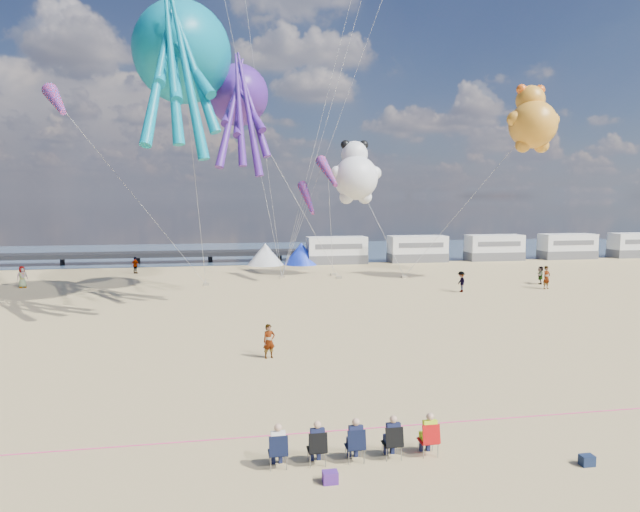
{
  "coord_description": "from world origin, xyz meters",
  "views": [
    {
      "loc": [
        -7.02,
        -22.25,
        7.52
      ],
      "look_at": [
        -1.97,
        6.0,
        4.51
      ],
      "focal_mm": 32.0,
      "sensor_mm": 36.0,
      "label": 1
    }
  ],
  "objects_px": {
    "motorhome_4": "(637,245)",
    "sandbag_e": "(282,277)",
    "sandbag_b": "(339,277)",
    "kite_octopus_purple": "(238,96)",
    "kite_teddy_orange": "(533,125)",
    "windsock_left": "(56,101)",
    "motorhome_3": "(567,246)",
    "beachgoer_4": "(540,275)",
    "motorhome_1": "(417,249)",
    "kite_panda": "(356,178)",
    "windsock_mid": "(328,172)",
    "standing_person": "(269,341)",
    "beachgoer_3": "(135,265)",
    "sandbag_c": "(404,277)",
    "sandbag_d": "(333,274)",
    "cooler_navy": "(587,460)",
    "beachgoer_5": "(547,277)",
    "spectator_row": "(355,439)",
    "sandbag_a": "(206,284)",
    "tent_blue": "(301,253)",
    "tent_white": "(265,254)",
    "motorhome_2": "(494,247)",
    "beachgoer_0": "(22,277)",
    "windsock_right": "(307,198)",
    "motorhome_0": "(337,250)",
    "cooler_purple": "(330,477)",
    "beachgoer_2": "(461,282)"
  },
  "relations": [
    {
      "from": "motorhome_4",
      "to": "sandbag_e",
      "type": "height_order",
      "value": "motorhome_4"
    },
    {
      "from": "sandbag_b",
      "to": "kite_octopus_purple",
      "type": "height_order",
      "value": "kite_octopus_purple"
    },
    {
      "from": "kite_teddy_orange",
      "to": "windsock_left",
      "type": "relative_size",
      "value": 1.01
    },
    {
      "from": "motorhome_3",
      "to": "sandbag_e",
      "type": "xyz_separation_m",
      "value": [
        -35.85,
        -10.6,
        -1.39
      ]
    },
    {
      "from": "beachgoer_4",
      "to": "motorhome_1",
      "type": "bearing_deg",
      "value": -135.71
    },
    {
      "from": "kite_panda",
      "to": "windsock_mid",
      "type": "height_order",
      "value": "kite_panda"
    },
    {
      "from": "standing_person",
      "to": "beachgoer_4",
      "type": "xyz_separation_m",
      "value": [
        24.95,
        18.42,
        -0.03
      ]
    },
    {
      "from": "beachgoer_3",
      "to": "sandbag_e",
      "type": "xyz_separation_m",
      "value": [
        13.72,
        -5.81,
        -0.7
      ]
    },
    {
      "from": "standing_person",
      "to": "windsock_mid",
      "type": "xyz_separation_m",
      "value": [
        7.17,
        22.68,
        8.76
      ]
    },
    {
      "from": "standing_person",
      "to": "kite_teddy_orange",
      "type": "distance_m",
      "value": 33.62
    },
    {
      "from": "sandbag_c",
      "to": "sandbag_e",
      "type": "distance_m",
      "value": 11.3
    },
    {
      "from": "sandbag_d",
      "to": "windsock_mid",
      "type": "xyz_separation_m",
      "value": [
        -1.27,
        -4.0,
        9.45
      ]
    },
    {
      "from": "kite_teddy_orange",
      "to": "beachgoer_3",
      "type": "bearing_deg",
      "value": 179.66
    },
    {
      "from": "cooler_navy",
      "to": "beachgoer_5",
      "type": "distance_m",
      "value": 32.54
    },
    {
      "from": "sandbag_e",
      "to": "beachgoer_3",
      "type": "bearing_deg",
      "value": 157.03
    },
    {
      "from": "sandbag_c",
      "to": "windsock_mid",
      "type": "height_order",
      "value": "windsock_mid"
    },
    {
      "from": "motorhome_4",
      "to": "beachgoer_3",
      "type": "distance_m",
      "value": 59.26
    },
    {
      "from": "beachgoer_4",
      "to": "kite_octopus_purple",
      "type": "height_order",
      "value": "kite_octopus_purple"
    },
    {
      "from": "spectator_row",
      "to": "sandbag_a",
      "type": "relative_size",
      "value": 12.2
    },
    {
      "from": "beachgoer_5",
      "to": "tent_blue",
      "type": "bearing_deg",
      "value": 112.13
    },
    {
      "from": "beachgoer_3",
      "to": "tent_white",
      "type": "bearing_deg",
      "value": -124.19
    },
    {
      "from": "sandbag_b",
      "to": "sandbag_e",
      "type": "relative_size",
      "value": 1.0
    },
    {
      "from": "motorhome_2",
      "to": "beachgoer_0",
      "type": "bearing_deg",
      "value": -165.8
    },
    {
      "from": "kite_octopus_purple",
      "to": "windsock_right",
      "type": "bearing_deg",
      "value": 31.56
    },
    {
      "from": "sandbag_a",
      "to": "kite_octopus_purple",
      "type": "xyz_separation_m",
      "value": [
        2.77,
        -4.34,
        14.94
      ]
    },
    {
      "from": "motorhome_0",
      "to": "cooler_purple",
      "type": "distance_m",
      "value": 49.32
    },
    {
      "from": "standing_person",
      "to": "windsock_left",
      "type": "height_order",
      "value": "windsock_left"
    },
    {
      "from": "beachgoer_4",
      "to": "windsock_right",
      "type": "bearing_deg",
      "value": -76.0
    },
    {
      "from": "tent_white",
      "to": "kite_panda",
      "type": "distance_m",
      "value": 15.46
    },
    {
      "from": "kite_octopus_purple",
      "to": "windsock_right",
      "type": "relative_size",
      "value": 2.12
    },
    {
      "from": "standing_person",
      "to": "beachgoer_0",
      "type": "relative_size",
      "value": 0.9
    },
    {
      "from": "cooler_navy",
      "to": "kite_teddy_orange",
      "type": "xyz_separation_m",
      "value": [
        16.46,
        31.65,
        13.43
      ]
    },
    {
      "from": "motorhome_3",
      "to": "sandbag_d",
      "type": "distance_m",
      "value": 32.35
    },
    {
      "from": "motorhome_0",
      "to": "motorhome_2",
      "type": "relative_size",
      "value": 1.0
    },
    {
      "from": "motorhome_3",
      "to": "windsock_left",
      "type": "height_order",
      "value": "windsock_left"
    },
    {
      "from": "motorhome_3",
      "to": "standing_person",
      "type": "height_order",
      "value": "motorhome_3"
    },
    {
      "from": "beachgoer_2",
      "to": "windsock_right",
      "type": "height_order",
      "value": "windsock_right"
    },
    {
      "from": "beachgoer_0",
      "to": "motorhome_0",
      "type": "bearing_deg",
      "value": -14.39
    },
    {
      "from": "sandbag_d",
      "to": "motorhome_2",
      "type": "bearing_deg",
      "value": 24.23
    },
    {
      "from": "motorhome_3",
      "to": "windsock_mid",
      "type": "height_order",
      "value": "windsock_mid"
    },
    {
      "from": "motorhome_1",
      "to": "standing_person",
      "type": "height_order",
      "value": "motorhome_1"
    },
    {
      "from": "tent_blue",
      "to": "standing_person",
      "type": "height_order",
      "value": "tent_blue"
    },
    {
      "from": "beachgoer_4",
      "to": "windsock_mid",
      "type": "relative_size",
      "value": 0.29
    },
    {
      "from": "motorhome_0",
      "to": "cooler_navy",
      "type": "bearing_deg",
      "value": -93.49
    },
    {
      "from": "tent_white",
      "to": "cooler_purple",
      "type": "relative_size",
      "value": 10.0
    },
    {
      "from": "beachgoer_5",
      "to": "sandbag_d",
      "type": "distance_m",
      "value": 18.91
    },
    {
      "from": "standing_person",
      "to": "kite_panda",
      "type": "bearing_deg",
      "value": 50.72
    },
    {
      "from": "kite_panda",
      "to": "cooler_navy",
      "type": "bearing_deg",
      "value": -113.06
    },
    {
      "from": "motorhome_1",
      "to": "sandbag_e",
      "type": "relative_size",
      "value": 13.2
    },
    {
      "from": "motorhome_3",
      "to": "windsock_right",
      "type": "xyz_separation_m",
      "value": [
        -33.76,
        -12.42,
        5.83
      ]
    }
  ]
}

